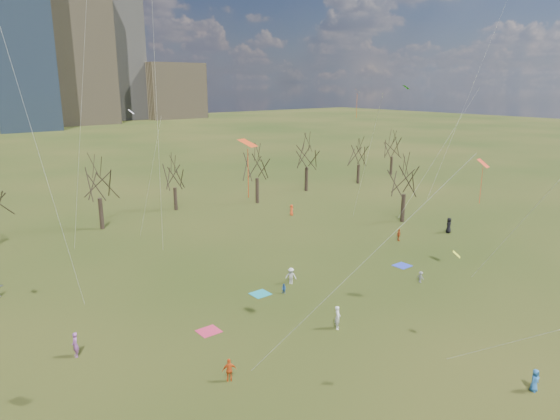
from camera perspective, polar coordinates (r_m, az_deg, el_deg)
ground at (r=40.06m, az=11.06°, el=-13.15°), size 500.00×500.00×0.00m
bare_tree_row at (r=66.91m, az=-13.68°, el=3.45°), size 113.04×29.80×9.50m
blanket_teal at (r=45.18m, az=-2.27°, el=-9.55°), size 1.60×1.50×0.03m
blanket_navy at (r=53.22m, az=13.80°, el=-6.19°), size 1.60×1.50×0.03m
blanket_crimson at (r=39.31m, az=-8.14°, el=-13.55°), size 1.60×1.50×0.03m
person_0 at (r=35.67m, az=27.10°, el=-16.93°), size 0.71×0.47×1.45m
person_1 at (r=39.21m, az=6.60°, el=-12.09°), size 0.78×0.79×1.84m
person_3 at (r=49.20m, az=15.77°, el=-7.38°), size 0.41×0.71×1.10m
person_4 at (r=33.10m, az=-5.80°, el=-17.74°), size 0.99×0.71×1.55m
person_6 at (r=65.91m, az=18.74°, el=-1.67°), size 1.13×0.98×1.95m
person_7 at (r=38.09m, az=-22.36°, el=-14.06°), size 0.45×0.66×1.77m
person_8 at (r=45.03m, az=0.46°, el=-9.00°), size 0.46×0.53×0.93m
person_9 at (r=47.02m, az=1.26°, el=-7.53°), size 1.12×1.14×1.57m
person_10 at (r=61.05m, az=13.42°, el=-2.78°), size 0.92×0.56×1.46m
person_12 at (r=70.73m, az=1.33°, el=0.01°), size 0.81×0.90×1.55m
kites_airborne at (r=46.95m, az=2.48°, el=9.19°), size 68.95×46.63×32.37m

